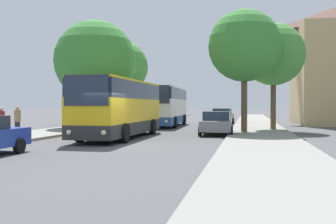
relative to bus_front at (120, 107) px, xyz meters
The scene contains 12 objects.
ground_plane 4.55m from the bus_front, 73.55° to the right, with size 300.00×300.00×0.00m, color #4C4C4F.
sidewalk_right 9.27m from the bus_front, 26.08° to the right, with size 4.00×120.00×0.15m, color gray.
bus_front is the anchor object (origin of this frame).
bus_middle 13.08m from the bus_front, 89.88° to the left, with size 3.10×10.49×3.53m.
parked_car_right_near 6.56m from the bus_front, 33.99° to the left, with size 2.21×4.64×1.52m.
parked_car_right_far 19.07m from the bus_front, 75.38° to the left, with size 2.31×4.79×1.60m.
pedestrian_waiting_far 5.90m from the bus_front, 161.88° to the right, with size 0.36×0.36×1.73m.
pedestrian_walking_back 6.52m from the bus_front, 145.82° to the right, with size 0.36×0.36×1.69m.
tree_left_near 23.06m from the bus_front, 107.88° to the left, with size 6.01×6.01×9.24m.
tree_left_far 10.09m from the bus_front, 120.82° to the left, with size 6.61×6.61×8.68m.
tree_right_near 9.37m from the bus_front, 32.24° to the left, with size 4.80×4.80×8.13m.
tree_right_mid 12.83m from the bus_front, 41.02° to the left, with size 4.61×4.61×7.86m.
Camera 1 is at (6.19, -18.09, 1.92)m, focal length 42.00 mm.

